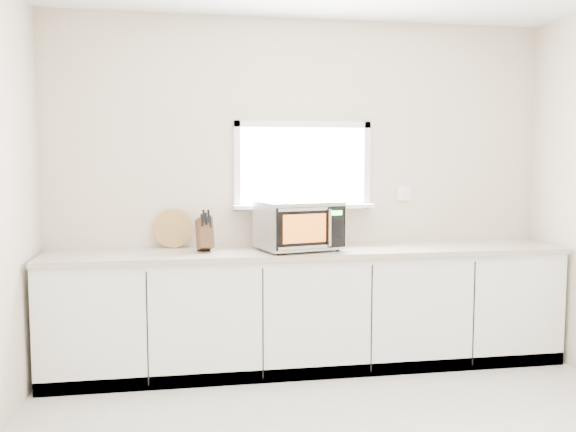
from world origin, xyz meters
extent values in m
cube|color=beige|center=(0.00, 2.00, 1.35)|extent=(4.00, 0.02, 2.70)
cube|color=white|center=(0.00, 1.99, 1.55)|extent=(1.00, 0.02, 0.60)
cube|color=white|center=(0.00, 1.92, 1.23)|extent=(1.12, 0.16, 0.03)
cube|color=white|center=(0.00, 1.97, 1.88)|extent=(1.10, 0.04, 0.05)
cube|color=white|center=(0.00, 1.97, 1.23)|extent=(1.10, 0.04, 0.05)
cube|color=white|center=(-0.53, 1.97, 1.55)|extent=(0.05, 0.04, 0.70)
cube|color=white|center=(0.53, 1.97, 1.55)|extent=(0.05, 0.04, 0.70)
cube|color=white|center=(0.85, 1.99, 1.32)|extent=(0.12, 0.01, 0.12)
cube|color=white|center=(0.00, 1.70, 0.44)|extent=(3.92, 0.60, 0.88)
cube|color=#B8A898|center=(0.00, 1.69, 0.90)|extent=(3.92, 0.64, 0.04)
cylinder|color=black|center=(-0.29, 1.44, 0.93)|extent=(0.03, 0.03, 0.02)
cylinder|color=black|center=(-0.37, 1.77, 0.93)|extent=(0.03, 0.03, 0.02)
cylinder|color=black|center=(0.18, 1.55, 0.93)|extent=(0.03, 0.03, 0.02)
cylinder|color=black|center=(0.10, 1.89, 0.93)|extent=(0.03, 0.03, 0.02)
cube|color=#B4B6BC|center=(-0.10, 1.66, 1.11)|extent=(0.66, 0.56, 0.34)
cube|color=black|center=(-0.04, 1.45, 1.11)|extent=(0.53, 0.14, 0.30)
cube|color=orange|center=(-0.09, 1.43, 1.11)|extent=(0.33, 0.09, 0.20)
cylinder|color=silver|center=(0.10, 1.45, 1.11)|extent=(0.02, 0.02, 0.27)
cube|color=black|center=(0.15, 1.49, 1.11)|extent=(0.13, 0.04, 0.29)
cube|color=#19FF33|center=(0.15, 1.48, 1.21)|extent=(0.09, 0.03, 0.03)
cube|color=silver|center=(-0.10, 1.66, 1.28)|extent=(0.66, 0.56, 0.01)
cube|color=#4E2F1B|center=(-0.79, 1.71, 1.05)|extent=(0.14, 0.23, 0.26)
cube|color=black|center=(-0.81, 1.66, 1.16)|extent=(0.02, 0.05, 0.09)
cube|color=black|center=(-0.78, 1.66, 1.17)|extent=(0.02, 0.05, 0.09)
cube|color=black|center=(-0.75, 1.67, 1.15)|extent=(0.02, 0.05, 0.09)
cube|color=black|center=(-0.80, 1.66, 1.19)|extent=(0.02, 0.05, 0.09)
cube|color=black|center=(-0.76, 1.67, 1.19)|extent=(0.02, 0.05, 0.09)
cylinder|color=#A67A40|center=(-1.02, 1.94, 1.07)|extent=(0.30, 0.07, 0.30)
cylinder|color=#B4B6BC|center=(0.13, 1.86, 1.00)|extent=(0.12, 0.12, 0.15)
cylinder|color=black|center=(0.13, 1.86, 1.09)|extent=(0.11, 0.11, 0.04)
camera|label=1|loc=(-0.95, -2.79, 1.59)|focal=38.00mm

